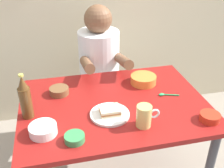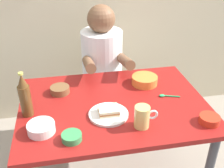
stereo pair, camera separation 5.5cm
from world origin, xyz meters
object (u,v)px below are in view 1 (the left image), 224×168
at_px(plate_orange, 110,114).
at_px(sandwich, 110,111).
at_px(person_seated, 99,57).
at_px(beer_mug, 144,116).
at_px(dining_table, 114,115).
at_px(stool, 100,100).
at_px(rice_bowl_white, 43,129).
at_px(beer_bottle, 25,98).

xyz_separation_m(plate_orange, sandwich, (-0.00, 0.00, 0.02)).
bearing_deg(sandwich, person_seated, 83.83).
distance_m(person_seated, beer_mug, 0.87).
distance_m(dining_table, beer_mug, 0.31).
bearing_deg(person_seated, stool, 90.00).
relative_size(stool, rice_bowl_white, 3.21).
height_order(beer_bottle, rice_bowl_white, beer_bottle).
relative_size(stool, beer_bottle, 1.72).
relative_size(stool, beer_mug, 3.57).
relative_size(plate_orange, beer_bottle, 0.84).
xyz_separation_m(beer_bottle, rice_bowl_white, (0.08, -0.17, -0.09)).
relative_size(person_seated, plate_orange, 3.27).
relative_size(dining_table, sandwich, 10.00).
xyz_separation_m(dining_table, beer_mug, (0.10, -0.24, 0.15)).
height_order(person_seated, beer_bottle, person_seated).
distance_m(dining_table, sandwich, 0.18).
height_order(dining_table, beer_mug, beer_mug).
bearing_deg(stool, sandwich, -96.08).
bearing_deg(stool, plate_orange, -96.08).
bearing_deg(person_seated, dining_table, -92.63).
bearing_deg(rice_bowl_white, dining_table, 25.20).
relative_size(beer_mug, beer_bottle, 0.48).
relative_size(sandwich, beer_mug, 0.87).
xyz_separation_m(sandwich, beer_mug, (0.15, -0.12, 0.03)).
height_order(person_seated, sandwich, person_seated).
relative_size(dining_table, stool, 2.44).
height_order(person_seated, plate_orange, person_seated).
height_order(plate_orange, sandwich, sandwich).
distance_m(dining_table, person_seated, 0.63).
height_order(plate_orange, beer_bottle, beer_bottle).
height_order(plate_orange, beer_mug, beer_mug).
height_order(person_seated, rice_bowl_white, person_seated).
relative_size(stool, sandwich, 4.09).
height_order(sandwich, rice_bowl_white, same).
distance_m(plate_orange, sandwich, 0.02).
bearing_deg(stool, person_seated, -90.00).
distance_m(sandwich, rice_bowl_white, 0.37).
distance_m(plate_orange, beer_bottle, 0.46).
distance_m(person_seated, sandwich, 0.74).
xyz_separation_m(sandwich, rice_bowl_white, (-0.36, -0.07, -0.00)).
xyz_separation_m(person_seated, beer_mug, (0.08, -0.86, 0.03)).
bearing_deg(beer_mug, beer_bottle, 159.96).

